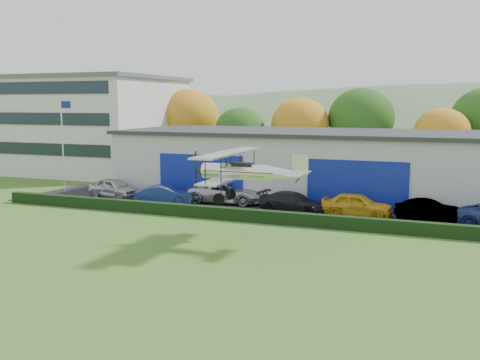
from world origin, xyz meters
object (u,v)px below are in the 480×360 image
(car_2, at_px, (227,192))
(car_5, at_px, (430,211))
(hangar, at_px, (370,165))
(car_4, at_px, (357,205))
(flagpole, at_px, (63,136))
(biplane, at_px, (244,171))
(office_block, at_px, (81,124))
(car_0, at_px, (115,188))
(car_1, at_px, (164,195))
(car_3, at_px, (293,202))

(car_2, relative_size, car_5, 1.34)
(car_2, bearing_deg, hangar, -59.59)
(car_5, bearing_deg, car_4, 78.19)
(hangar, distance_m, flagpole, 25.68)
(car_2, xyz_separation_m, biplane, (5.49, -10.73, 3.13))
(office_block, xyz_separation_m, car_0, (14.16, -14.57, -4.39))
(car_0, height_order, car_4, car_4)
(car_0, height_order, car_2, car_2)
(biplane, bearing_deg, flagpole, 151.10)
(car_0, xyz_separation_m, car_4, (19.20, -0.39, 0.02))
(car_1, distance_m, car_2, 4.70)
(car_0, xyz_separation_m, car_2, (9.23, 1.14, 0.03))
(car_0, bearing_deg, hangar, -55.15)
(office_block, xyz_separation_m, car_1, (19.27, -15.68, -4.46))
(hangar, bearing_deg, office_block, 167.99)
(biplane, bearing_deg, car_3, 88.27)
(hangar, relative_size, office_block, 1.97)
(car_5, bearing_deg, flagpole, 73.24)
(hangar, xyz_separation_m, biplane, (-4.12, -17.14, 1.32))
(car_2, bearing_deg, car_5, -98.88)
(car_0, xyz_separation_m, car_5, (23.82, -0.28, -0.07))
(car_0, xyz_separation_m, car_3, (14.89, -0.58, -0.07))
(car_0, relative_size, car_5, 1.06)
(office_block, relative_size, car_0, 4.52)
(car_4, height_order, biplane, biplane)
(car_3, relative_size, car_5, 1.13)
(hangar, xyz_separation_m, flagpole, (-24.88, -5.98, 2.13))
(car_3, distance_m, car_5, 8.94)
(office_block, distance_m, car_5, 41.03)
(hangar, height_order, car_4, hangar)
(car_2, distance_m, car_5, 14.66)
(office_block, distance_m, flagpole, 15.33)
(flagpole, bearing_deg, office_block, 121.97)
(car_2, bearing_deg, biplane, -156.23)
(car_0, height_order, car_5, car_0)
(hangar, height_order, flagpole, flagpole)
(car_5, height_order, biplane, biplane)
(hangar, distance_m, office_block, 33.84)
(hangar, height_order, car_0, hangar)
(car_0, height_order, biplane, biplane)
(office_block, relative_size, car_5, 4.79)
(office_block, bearing_deg, car_4, -24.16)
(car_1, bearing_deg, flagpole, 59.10)
(hangar, bearing_deg, car_1, -147.76)
(car_2, bearing_deg, office_block, 56.83)
(car_1, xyz_separation_m, biplane, (9.61, -8.48, 3.22))
(car_4, relative_size, biplane, 0.65)
(office_block, distance_m, car_4, 36.82)
(office_block, xyz_separation_m, flagpole, (8.12, -13.00, -0.43))
(car_1, bearing_deg, car_0, 60.37)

